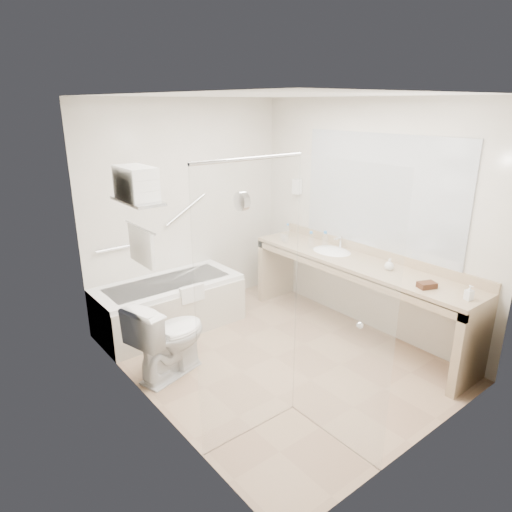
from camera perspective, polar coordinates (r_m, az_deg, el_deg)
floor at (r=4.72m, az=2.32°, el=-12.50°), size 3.20×3.20×0.00m
ceiling at (r=4.04m, az=2.81°, el=19.45°), size 2.60×3.20×0.10m
wall_back at (r=5.48m, az=-8.54°, el=5.89°), size 2.60×0.10×2.50m
wall_front at (r=3.25m, az=21.39°, el=-4.21°), size 2.60×0.10×2.50m
wall_left at (r=3.54m, az=-13.56°, el=-1.58°), size 0.10×3.20×2.50m
wall_right at (r=5.14m, az=13.60°, el=4.70°), size 0.10×3.20×2.50m
bathtub at (r=5.26m, az=-10.75°, el=-6.01°), size 1.60×0.73×0.59m
grab_bar_short at (r=5.13m, az=-17.33°, el=0.88°), size 0.40×0.03×0.03m
grab_bar_long at (r=5.42m, az=-8.78°, el=5.74°), size 0.53×0.03×0.33m
shower_enclosure at (r=3.24m, az=4.82°, el=-6.56°), size 0.96×0.91×2.11m
towel_shelf at (r=3.77m, az=-14.67°, el=7.52°), size 0.24×0.55×0.81m
vanity_counter at (r=5.02m, az=12.46°, el=-2.84°), size 0.55×2.70×0.95m
sink at (r=5.22m, az=9.43°, el=0.30°), size 0.40×0.52×0.14m
faucet at (r=5.30m, az=10.55°, el=1.74°), size 0.03×0.03×0.14m
mirror at (r=4.98m, az=15.15°, el=7.68°), size 0.02×2.00×1.20m
hairdryer_unit at (r=5.75m, az=5.15°, el=8.64°), size 0.08×0.10×0.18m
toilet at (r=4.36m, az=-10.79°, el=-9.96°), size 0.86×0.62×0.76m
amenity_basket at (r=4.41m, az=20.58°, el=-3.42°), size 0.19×0.16×0.05m
soap_bottle_a at (r=4.28m, az=25.05°, el=-4.61°), size 0.09×0.14×0.06m
soap_bottle_b at (r=4.74m, az=16.31°, el=-1.15°), size 0.13×0.14×0.09m
water_bottle_left at (r=5.22m, az=8.61°, el=1.84°), size 0.07×0.07×0.22m
water_bottle_mid at (r=5.26m, az=6.87°, el=1.94°), size 0.06×0.06×0.20m
water_bottle_right at (r=5.70m, az=3.98°, el=3.18°), size 0.05×0.05×0.17m
drinking_glass_near at (r=5.53m, az=3.28°, el=2.33°), size 0.08×0.08×0.08m
drinking_glass_far at (r=5.44m, az=3.71°, el=2.10°), size 0.08×0.08×0.09m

